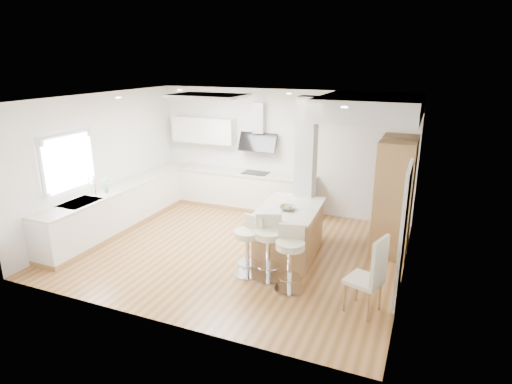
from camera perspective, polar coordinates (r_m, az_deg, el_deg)
The scene contains 18 objects.
ground at distance 8.16m, azimuth -2.79°, elevation -7.63°, with size 6.00×6.00×0.00m, color #AA743F.
ceiling at distance 8.16m, azimuth -2.79°, elevation -7.63°, with size 6.00×5.00×0.02m, color silver.
wall_back at distance 9.92m, azimuth 3.31°, elevation 5.46°, with size 6.00×0.04×2.80m, color silver.
wall_left at distance 9.33m, azimuth -19.85°, elevation 3.68°, with size 0.04×5.00×2.80m, color silver.
wall_right at distance 6.97m, azimuth 19.91°, elevation -0.77°, with size 0.04×5.00×2.80m, color silver.
skylight at distance 8.32m, azimuth -6.31°, elevation 12.62°, with size 4.10×2.10×0.06m.
window_left at distance 8.62m, azimuth -23.80°, elevation 4.17°, with size 0.06×1.28×1.07m.
doorway_right at distance 6.54m, azimuth 18.99°, elevation -5.59°, with size 0.05×1.00×2.10m.
counter_left at distance 9.56m, azimuth -17.02°, elevation -1.62°, with size 0.63×4.50×1.35m.
counter_back at distance 10.17m, azimuth -2.15°, elevation 1.70°, with size 3.62×0.63×2.50m.
pillar at distance 8.17m, azimuth 6.62°, elevation 2.77°, with size 0.35×0.35×2.80m.
soffit at distance 8.18m, azimuth 15.03°, elevation 10.87°, with size 1.78×2.20×0.40m.
oven_column at distance 8.26m, azimuth 17.97°, elevation -0.35°, with size 0.63×1.21×2.10m.
peninsula at distance 7.75m, azimuth 4.46°, elevation -5.22°, with size 1.10×1.59×1.01m.
bar_stool_a at distance 7.02m, azimuth -1.06°, elevation -6.86°, with size 0.57×0.57×1.00m.
bar_stool_b at distance 6.90m, azimuth 1.69°, elevation -7.00°, with size 0.62×0.62×1.07m.
bar_stool_c at distance 6.59m, azimuth 4.58°, elevation -8.44°, with size 0.55×0.55×1.03m.
dining_chair at distance 6.19m, azimuth 15.14°, elevation -10.42°, with size 0.57×0.57×1.17m.
Camera 1 is at (3.21, -6.66, 3.45)m, focal length 30.00 mm.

